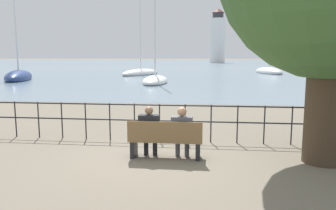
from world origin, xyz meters
TOP-DOWN VIEW (x-y plane):
  - ground_plane at (0.00, 0.00)m, footprint 1000.00×1000.00m
  - harbor_water at (0.00, 158.88)m, footprint 600.00×300.00m
  - park_bench at (0.00, -0.06)m, footprint 1.72×0.45m
  - seated_person_left at (-0.38, 0.01)m, footprint 0.48×0.35m
  - seated_person_right at (0.38, 0.01)m, footprint 0.49×0.35m
  - promenade_railing at (0.00, 1.52)m, footprint 15.06×0.04m
  - sailboat_0 at (-3.63, 21.79)m, footprint 2.22×6.43m
  - sailboat_1 at (9.89, 41.29)m, footprint 4.08×8.12m
  - sailboat_4 at (-7.65, 35.28)m, footprint 5.12×8.31m
  - sailboat_5 at (-18.17, 24.23)m, footprint 4.96×8.10m
  - harbor_lighthouse at (5.30, 127.97)m, footprint 6.15×6.15m

SIDE VIEW (x-z plane):
  - ground_plane at x=0.00m, z-range 0.00..0.00m
  - harbor_water at x=0.00m, z-range 0.00..0.01m
  - sailboat_4 at x=-7.65m, z-range -5.11..5.67m
  - sailboat_1 at x=9.89m, z-range -5.16..5.76m
  - sailboat_0 at x=-3.63m, z-range -6.06..6.67m
  - sailboat_5 at x=-18.17m, z-range -5.33..6.01m
  - park_bench at x=0.00m, z-range -0.02..0.88m
  - seated_person_right at x=0.38m, z-range 0.06..1.28m
  - seated_person_left at x=-0.38m, z-range 0.06..1.28m
  - promenade_railing at x=0.00m, z-range 0.17..1.22m
  - harbor_lighthouse at x=5.30m, z-range -0.75..20.78m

